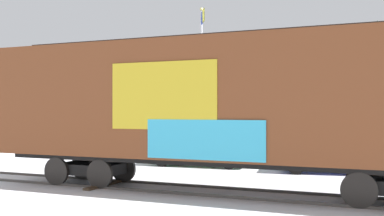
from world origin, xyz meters
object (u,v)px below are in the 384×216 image
at_px(parked_car_green, 199,147).
at_px(parked_car_blue, 334,153).
at_px(freight_car, 223,102).
at_px(flagpole, 202,65).

relative_size(parked_car_green, parked_car_blue, 1.00).
distance_m(parked_car_green, parked_car_blue, 5.83).
distance_m(freight_car, parked_car_green, 7.20).
xyz_separation_m(flagpole, parked_car_blue, (7.26, -3.90, -4.15)).
height_order(freight_car, flagpole, flagpole).
xyz_separation_m(freight_car, flagpole, (-4.72, 9.93, 2.21)).
bearing_deg(freight_car, parked_car_blue, 67.21).
bearing_deg(flagpole, freight_car, -64.57).
bearing_deg(parked_car_green, flagpole, 110.57).
relative_size(freight_car, flagpole, 1.86).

